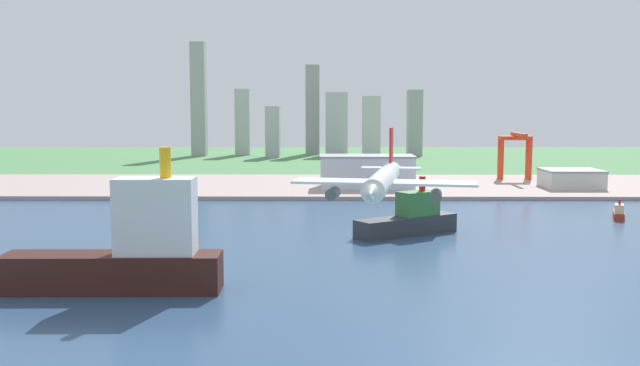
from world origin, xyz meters
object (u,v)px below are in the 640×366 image
object	(u,v)px
tugboat_small	(619,213)
warehouse_annex	(571,178)
cargo_ship	(129,251)
port_crane_red	(516,146)
warehouse_main	(367,171)
container_barge	(410,219)
airplane_landing	(383,181)

from	to	relation	value
tugboat_small	warehouse_annex	xyz separation A→B (m)	(16.09, 118.59, 5.73)
cargo_ship	port_crane_red	size ratio (longest dim) A/B	1.77
port_crane_red	warehouse_main	bearing A→B (deg)	-154.40
port_crane_red	container_barge	bearing A→B (deg)	-115.47
airplane_landing	container_barge	bearing A→B (deg)	81.46
airplane_landing	warehouse_annex	distance (m)	370.89
tugboat_small	warehouse_annex	distance (m)	119.82
tugboat_small	warehouse_main	size ratio (longest dim) A/B	0.34
tugboat_small	warehouse_main	bearing A→B (deg)	135.86
cargo_ship	warehouse_annex	size ratio (longest dim) A/B	1.80
port_crane_red	warehouse_main	xyz separation A→B (m)	(-113.88, -54.56, -14.26)
airplane_landing	port_crane_red	distance (m)	411.13
cargo_ship	warehouse_annex	xyz separation A→B (m)	(225.69, 263.30, -4.12)
airplane_landing	warehouse_annex	bearing A→B (deg)	65.44
airplane_landing	warehouse_annex	size ratio (longest dim) A/B	1.21
tugboat_small	warehouse_annex	world-z (taller)	warehouse_annex
port_crane_red	warehouse_annex	xyz separation A→B (m)	(23.68, -53.86, -19.00)
airplane_landing	warehouse_main	world-z (taller)	airplane_landing
airplane_landing	cargo_ship	xyz separation A→B (m)	(-72.18, 72.68, -29.28)
container_barge	warehouse_annex	world-z (taller)	container_barge
container_barge	warehouse_annex	distance (m)	208.50
cargo_ship	port_crane_red	distance (m)	376.32
airplane_landing	container_barge	distance (m)	176.66
cargo_ship	tugboat_small	xyz separation A→B (m)	(209.60, 144.70, -9.85)
tugboat_small	warehouse_main	distance (m)	169.59
cargo_ship	warehouse_main	bearing A→B (deg)	71.45
tugboat_small	warehouse_main	world-z (taller)	warehouse_main
cargo_ship	container_barge	distance (m)	139.04
airplane_landing	warehouse_annex	xyz separation A→B (m)	(153.51, 335.97, -33.40)
airplane_landing	tugboat_small	world-z (taller)	airplane_landing
tugboat_small	container_barge	xyz separation A→B (m)	(-111.70, -46.14, 4.14)
warehouse_annex	cargo_ship	bearing A→B (deg)	-130.60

